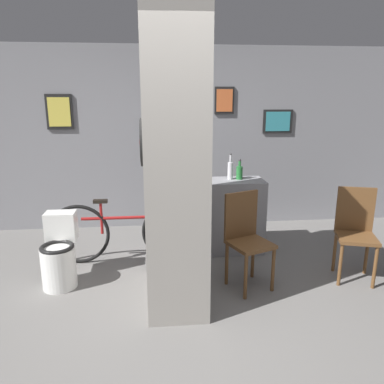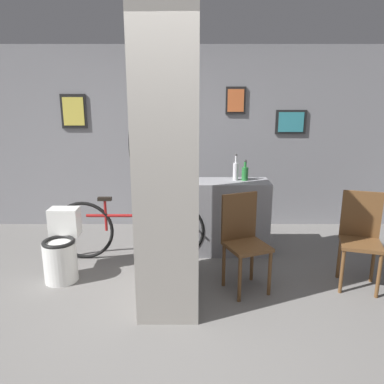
{
  "view_description": "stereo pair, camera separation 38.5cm",
  "coord_description": "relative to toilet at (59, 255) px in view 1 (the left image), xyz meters",
  "views": [
    {
      "loc": [
        -0.3,
        -2.83,
        1.94
      ],
      "look_at": [
        0.07,
        0.92,
        0.95
      ],
      "focal_mm": 35.0,
      "sensor_mm": 36.0,
      "label": 1
    },
    {
      "loc": [
        0.08,
        -2.84,
        1.94
      ],
      "look_at": [
        0.07,
        0.92,
        0.95
      ],
      "focal_mm": 35.0,
      "sensor_mm": 36.0,
      "label": 2
    }
  ],
  "objects": [
    {
      "name": "bicycle",
      "position": [
        0.65,
        0.5,
        0.05
      ],
      "size": [
        1.81,
        0.42,
        0.77
      ],
      "color": "black",
      "rests_on": "ground_plane"
    },
    {
      "name": "bottle_tall",
      "position": [
        1.93,
        0.77,
        0.71
      ],
      "size": [
        0.07,
        0.07,
        0.32
      ],
      "color": "silver",
      "rests_on": "counter_shelf"
    },
    {
      "name": "wall_back",
      "position": [
        1.32,
        1.77,
        0.98
      ],
      "size": [
        8.0,
        0.09,
        2.6
      ],
      "color": "gray",
      "rests_on": "ground_plane"
    },
    {
      "name": "toilet",
      "position": [
        0.0,
        0.0,
        0.0
      ],
      "size": [
        0.35,
        0.51,
        0.74
      ],
      "color": "white",
      "rests_on": "ground_plane"
    },
    {
      "name": "chair_by_doorway",
      "position": [
        3.12,
        -0.13,
        0.22
      ],
      "size": [
        0.48,
        0.48,
        0.98
      ],
      "rotation": [
        0.0,
        0.0,
        -0.29
      ],
      "color": "brown",
      "rests_on": "ground_plane"
    },
    {
      "name": "counter_shelf",
      "position": [
        1.73,
        0.71,
        0.14
      ],
      "size": [
        1.21,
        0.44,
        0.92
      ],
      "color": "gray",
      "rests_on": "ground_plane"
    },
    {
      "name": "chair_near_pillar",
      "position": [
        1.92,
        -0.19,
        0.22
      ],
      "size": [
        0.51,
        0.51,
        0.98
      ],
      "rotation": [
        0.0,
        0.0,
        0.39
      ],
      "color": "brown",
      "rests_on": "ground_plane"
    },
    {
      "name": "pillar_center",
      "position": [
        1.18,
        -0.34,
        0.98
      ],
      "size": [
        0.57,
        1.04,
        2.6
      ],
      "color": "gray",
      "rests_on": "ground_plane"
    },
    {
      "name": "bottle_short",
      "position": [
        2.04,
        0.75,
        0.69
      ],
      "size": [
        0.08,
        0.08,
        0.25
      ],
      "color": "#267233",
      "rests_on": "counter_shelf"
    },
    {
      "name": "ground_plane",
      "position": [
        1.31,
        -0.86,
        -0.32
      ],
      "size": [
        14.0,
        14.0,
        0.0
      ],
      "primitive_type": "plane",
      "color": "slate"
    }
  ]
}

